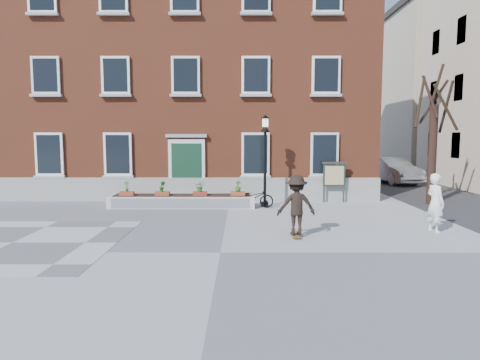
{
  "coord_description": "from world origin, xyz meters",
  "views": [
    {
      "loc": [
        0.56,
        -10.94,
        3.05
      ],
      "look_at": [
        0.5,
        4.0,
        1.5
      ],
      "focal_mm": 32.0,
      "sensor_mm": 36.0,
      "label": 1
    }
  ],
  "objects_px": {
    "lamp_post": "(265,148)",
    "bicycle": "(253,197)",
    "parked_car": "(392,170)",
    "notice_board": "(334,175)",
    "bystander": "(435,203)",
    "skateboarder": "(296,205)"
  },
  "relations": [
    {
      "from": "bicycle",
      "to": "notice_board",
      "type": "bearing_deg",
      "value": -65.39
    },
    {
      "from": "lamp_post",
      "to": "skateboarder",
      "type": "relative_size",
      "value": 2.09
    },
    {
      "from": "lamp_post",
      "to": "skateboarder",
      "type": "xyz_separation_m",
      "value": [
        0.64,
        -5.64,
        -1.57
      ]
    },
    {
      "from": "bystander",
      "to": "notice_board",
      "type": "distance_m",
      "value": 6.37
    },
    {
      "from": "skateboarder",
      "to": "bicycle",
      "type": "bearing_deg",
      "value": 102.2
    },
    {
      "from": "parked_car",
      "to": "notice_board",
      "type": "relative_size",
      "value": 2.67
    },
    {
      "from": "bystander",
      "to": "lamp_post",
      "type": "distance_m",
      "value": 7.31
    },
    {
      "from": "bystander",
      "to": "lamp_post",
      "type": "relative_size",
      "value": 0.48
    },
    {
      "from": "lamp_post",
      "to": "skateboarder",
      "type": "distance_m",
      "value": 5.89
    },
    {
      "from": "lamp_post",
      "to": "notice_board",
      "type": "height_order",
      "value": "lamp_post"
    },
    {
      "from": "lamp_post",
      "to": "parked_car",
      "type": "bearing_deg",
      "value": 46.7
    },
    {
      "from": "parked_car",
      "to": "lamp_post",
      "type": "distance_m",
      "value": 12.86
    },
    {
      "from": "bystander",
      "to": "lamp_post",
      "type": "height_order",
      "value": "lamp_post"
    },
    {
      "from": "notice_board",
      "to": "bicycle",
      "type": "bearing_deg",
      "value": -158.31
    },
    {
      "from": "lamp_post",
      "to": "bicycle",
      "type": "bearing_deg",
      "value": -143.74
    },
    {
      "from": "notice_board",
      "to": "bystander",
      "type": "bearing_deg",
      "value": -72.64
    },
    {
      "from": "bystander",
      "to": "notice_board",
      "type": "height_order",
      "value": "bystander"
    },
    {
      "from": "bystander",
      "to": "lamp_post",
      "type": "xyz_separation_m",
      "value": [
        -5.13,
        4.96,
        1.6
      ]
    },
    {
      "from": "bystander",
      "to": "skateboarder",
      "type": "height_order",
      "value": "bystander"
    },
    {
      "from": "bicycle",
      "to": "bystander",
      "type": "relative_size",
      "value": 0.9
    },
    {
      "from": "bicycle",
      "to": "skateboarder",
      "type": "bearing_deg",
      "value": -164.88
    },
    {
      "from": "parked_car",
      "to": "lamp_post",
      "type": "height_order",
      "value": "lamp_post"
    }
  ]
}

